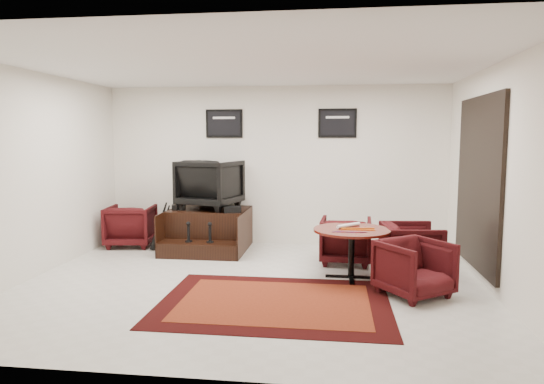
{
  "coord_description": "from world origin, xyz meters",
  "views": [
    {
      "loc": [
        1.05,
        -6.04,
        1.9
      ],
      "look_at": [
        0.16,
        0.9,
        1.11
      ],
      "focal_mm": 32.0,
      "sensor_mm": 36.0,
      "label": 1
    }
  ],
  "objects_px": {
    "shine_chair": "(210,181)",
    "table_chair_back": "(346,238)",
    "table_chair_window": "(411,246)",
    "table_chair_corner": "(415,265)",
    "armchair_side": "(131,224)",
    "meeting_table": "(352,235)",
    "shine_podium": "(209,231)"
  },
  "relations": [
    {
      "from": "table_chair_window",
      "to": "table_chair_corner",
      "type": "height_order",
      "value": "table_chair_window"
    },
    {
      "from": "shine_chair",
      "to": "table_chair_back",
      "type": "height_order",
      "value": "shine_chair"
    },
    {
      "from": "shine_chair",
      "to": "table_chair_back",
      "type": "bearing_deg",
      "value": 176.84
    },
    {
      "from": "shine_chair",
      "to": "meeting_table",
      "type": "height_order",
      "value": "shine_chair"
    },
    {
      "from": "shine_chair",
      "to": "shine_podium",
      "type": "bearing_deg",
      "value": 105.46
    },
    {
      "from": "shine_chair",
      "to": "meeting_table",
      "type": "relative_size",
      "value": 0.9
    },
    {
      "from": "meeting_table",
      "to": "table_chair_window",
      "type": "bearing_deg",
      "value": 23.12
    },
    {
      "from": "shine_podium",
      "to": "meeting_table",
      "type": "bearing_deg",
      "value": -31.4
    },
    {
      "from": "shine_chair",
      "to": "armchair_side",
      "type": "height_order",
      "value": "shine_chair"
    },
    {
      "from": "table_chair_corner",
      "to": "shine_podium",
      "type": "bearing_deg",
      "value": 109.9
    },
    {
      "from": "armchair_side",
      "to": "shine_podium",
      "type": "bearing_deg",
      "value": 170.32
    },
    {
      "from": "meeting_table",
      "to": "shine_podium",
      "type": "bearing_deg",
      "value": 148.6
    },
    {
      "from": "table_chair_window",
      "to": "table_chair_corner",
      "type": "distance_m",
      "value": 1.04
    },
    {
      "from": "shine_chair",
      "to": "meeting_table",
      "type": "distance_m",
      "value": 2.9
    },
    {
      "from": "shine_chair",
      "to": "table_chair_corner",
      "type": "height_order",
      "value": "shine_chair"
    },
    {
      "from": "table_chair_window",
      "to": "shine_chair",
      "type": "bearing_deg",
      "value": 62.9
    },
    {
      "from": "shine_chair",
      "to": "table_chair_back",
      "type": "distance_m",
      "value": 2.55
    },
    {
      "from": "shine_podium",
      "to": "table_chair_window",
      "type": "height_order",
      "value": "table_chair_window"
    },
    {
      "from": "meeting_table",
      "to": "table_chair_corner",
      "type": "xyz_separation_m",
      "value": [
        0.73,
        -0.67,
        -0.22
      ]
    },
    {
      "from": "shine_podium",
      "to": "shine_chair",
      "type": "xyz_separation_m",
      "value": [
        -0.0,
        0.14,
        0.84
      ]
    },
    {
      "from": "table_chair_corner",
      "to": "shine_chair",
      "type": "bearing_deg",
      "value": 108.16
    },
    {
      "from": "table_chair_window",
      "to": "table_chair_corner",
      "type": "bearing_deg",
      "value": 167.03
    },
    {
      "from": "shine_podium",
      "to": "armchair_side",
      "type": "relative_size",
      "value": 1.72
    },
    {
      "from": "shine_podium",
      "to": "meeting_table",
      "type": "relative_size",
      "value": 1.32
    },
    {
      "from": "table_chair_window",
      "to": "table_chair_corner",
      "type": "relative_size",
      "value": 1.04
    },
    {
      "from": "table_chair_window",
      "to": "table_chair_back",
      "type": "bearing_deg",
      "value": 57.55
    },
    {
      "from": "armchair_side",
      "to": "table_chair_corner",
      "type": "relative_size",
      "value": 1.06
    },
    {
      "from": "shine_chair",
      "to": "table_chair_back",
      "type": "xyz_separation_m",
      "value": [
        2.3,
        -0.78,
        -0.77
      ]
    },
    {
      "from": "shine_chair",
      "to": "meeting_table",
      "type": "xyz_separation_m",
      "value": [
        2.36,
        -1.58,
        -0.56
      ]
    },
    {
      "from": "shine_chair",
      "to": "armchair_side",
      "type": "xyz_separation_m",
      "value": [
        -1.42,
        -0.08,
        -0.75
      ]
    },
    {
      "from": "shine_podium",
      "to": "armchair_side",
      "type": "height_order",
      "value": "armchair_side"
    },
    {
      "from": "meeting_table",
      "to": "table_chair_corner",
      "type": "relative_size",
      "value": 1.38
    }
  ]
}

